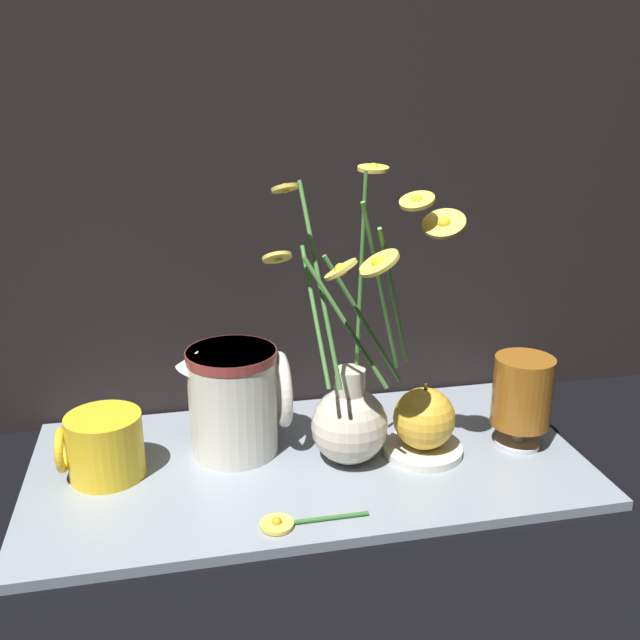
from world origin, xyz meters
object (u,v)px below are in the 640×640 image
object	(u,v)px
vase_with_flowers	(351,409)
tea_glass	(522,394)
orange_fruit	(424,418)
yellow_mug	(104,446)
ceramic_pitcher	(236,397)

from	to	relation	value
vase_with_flowers	tea_glass	bearing A→B (deg)	-1.05
vase_with_flowers	orange_fruit	size ratio (longest dim) A/B	4.23
vase_with_flowers	tea_glass	world-z (taller)	vase_with_flowers
yellow_mug	ceramic_pitcher	size ratio (longest dim) A/B	0.67
orange_fruit	yellow_mug	bearing A→B (deg)	175.62
ceramic_pitcher	vase_with_flowers	bearing A→B (deg)	-23.53
tea_glass	ceramic_pitcher	bearing A→B (deg)	170.10
yellow_mug	tea_glass	distance (m)	0.52
vase_with_flowers	tea_glass	size ratio (longest dim) A/B	3.01
ceramic_pitcher	tea_glass	size ratio (longest dim) A/B	1.22
ceramic_pitcher	tea_glass	xyz separation A→B (m)	(0.35, -0.06, -0.00)
vase_with_flowers	tea_glass	distance (m)	0.22
ceramic_pitcher	tea_glass	world-z (taller)	ceramic_pitcher
vase_with_flowers	ceramic_pitcher	size ratio (longest dim) A/B	2.46
vase_with_flowers	ceramic_pitcher	world-z (taller)	vase_with_flowers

